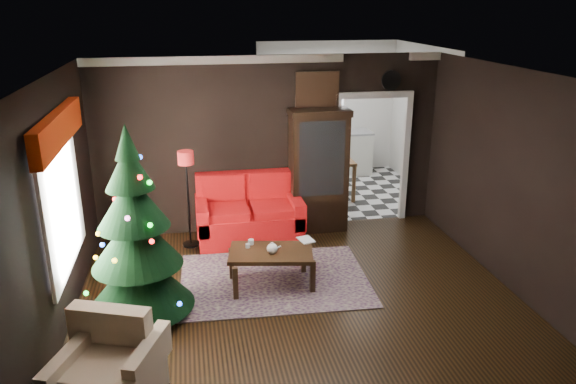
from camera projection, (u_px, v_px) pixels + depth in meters
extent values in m
plane|color=black|center=(301.00, 302.00, 6.87)|extent=(5.50, 5.50, 0.00)
plane|color=white|center=(303.00, 75.00, 5.95)|extent=(5.50, 5.50, 0.00)
plane|color=black|center=(270.00, 145.00, 8.73)|extent=(5.50, 0.00, 5.50)
plane|color=black|center=(371.00, 307.00, 4.09)|extent=(5.50, 0.00, 5.50)
plane|color=black|center=(54.00, 212.00, 5.93)|extent=(0.00, 5.50, 5.50)
plane|color=black|center=(516.00, 183.00, 6.89)|extent=(0.00, 5.50, 5.50)
cube|color=white|center=(61.00, 201.00, 6.11)|extent=(0.05, 1.60, 1.40)
cube|color=#8F1E03|center=(58.00, 129.00, 5.86)|extent=(0.12, 2.10, 0.35)
plane|color=silver|center=(344.00, 191.00, 10.88)|extent=(3.00, 3.00, 0.00)
cube|color=white|center=(327.00, 94.00, 11.67)|extent=(0.70, 0.06, 0.70)
cube|color=#372B32|center=(274.00, 280.00, 7.41)|extent=(2.58, 1.93, 0.01)
cylinder|color=silver|center=(251.00, 242.00, 7.30)|extent=(0.09, 0.09, 0.07)
cylinder|color=silver|center=(248.00, 246.00, 7.20)|extent=(0.07, 0.07, 0.05)
imported|color=tan|center=(300.00, 233.00, 7.35)|extent=(0.18, 0.06, 0.25)
cylinder|color=white|center=(391.00, 80.00, 8.70)|extent=(0.32, 0.32, 0.06)
cube|color=#BA803F|center=(317.00, 90.00, 8.54)|extent=(0.62, 0.05, 0.52)
cube|color=silver|center=(329.00, 154.00, 11.85)|extent=(1.80, 0.60, 0.90)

